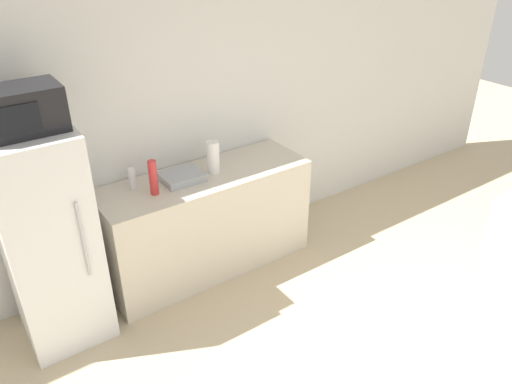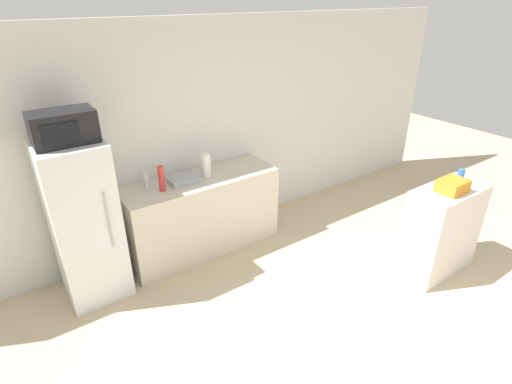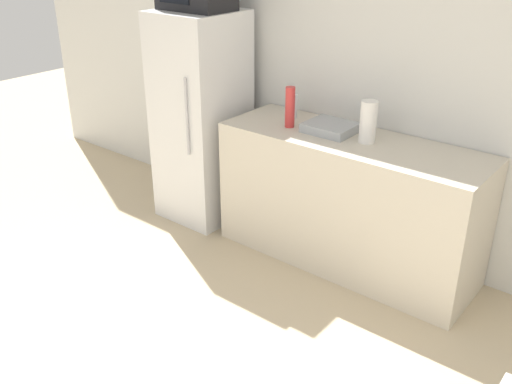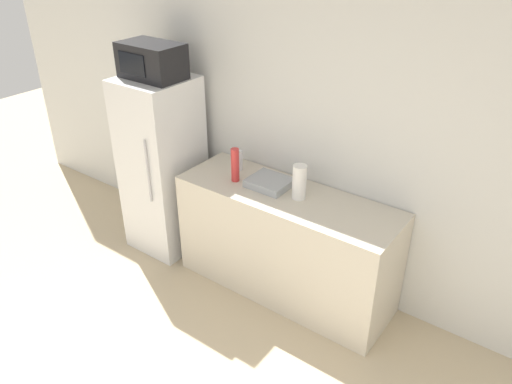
# 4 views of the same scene
# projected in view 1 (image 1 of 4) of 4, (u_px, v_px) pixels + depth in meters

# --- Properties ---
(wall_back) EXTENTS (8.00, 0.06, 2.60)m
(wall_back) POSITION_uv_depth(u_px,v_px,m) (212.00, 113.00, 4.33)
(wall_back) COLOR silver
(wall_back) RESTS_ON ground_plane
(refrigerator) EXTENTS (0.58, 0.62, 1.63)m
(refrigerator) POSITION_uv_depth(u_px,v_px,m) (49.00, 241.00, 3.47)
(refrigerator) COLOR silver
(refrigerator) RESTS_ON ground_plane
(microwave) EXTENTS (0.53, 0.33, 0.29)m
(microwave) POSITION_uv_depth(u_px,v_px,m) (17.00, 111.00, 3.01)
(microwave) COLOR black
(microwave) RESTS_ON refrigerator
(counter) EXTENTS (1.81, 0.61, 0.92)m
(counter) POSITION_uv_depth(u_px,v_px,m) (207.00, 222.00, 4.35)
(counter) COLOR beige
(counter) RESTS_ON ground_plane
(sink_basin) EXTENTS (0.32, 0.28, 0.06)m
(sink_basin) POSITION_uv_depth(u_px,v_px,m) (182.00, 177.00, 4.04)
(sink_basin) COLOR #9EA3A8
(sink_basin) RESTS_ON counter
(bottle_tall) EXTENTS (0.07, 0.07, 0.28)m
(bottle_tall) POSITION_uv_depth(u_px,v_px,m) (153.00, 178.00, 3.78)
(bottle_tall) COLOR red
(bottle_tall) RESTS_ON counter
(bottle_short) EXTENTS (0.06, 0.06, 0.17)m
(bottle_short) POSITION_uv_depth(u_px,v_px,m) (132.00, 178.00, 3.89)
(bottle_short) COLOR silver
(bottle_short) RESTS_ON counter
(paper_towel_roll) EXTENTS (0.11, 0.11, 0.27)m
(paper_towel_roll) POSITION_uv_depth(u_px,v_px,m) (213.00, 157.00, 4.11)
(paper_towel_roll) COLOR white
(paper_towel_roll) RESTS_ON counter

